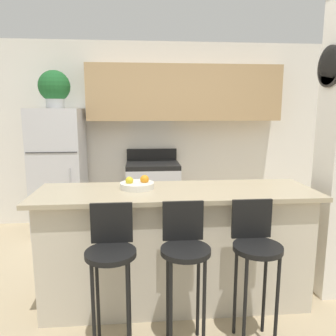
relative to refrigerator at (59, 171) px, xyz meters
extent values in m
plane|color=tan|center=(1.35, -1.77, -0.82)|extent=(14.00, 14.00, 0.00)
cube|color=white|center=(1.35, 0.39, 0.45)|extent=(5.60, 0.06, 2.55)
cube|color=tan|center=(1.68, 0.20, 1.03)|extent=(2.63, 0.32, 0.74)
cube|color=silver|center=(1.23, 0.22, 0.71)|extent=(0.62, 0.28, 0.12)
cylinder|color=black|center=(2.60, -1.73, 1.15)|extent=(0.02, 0.33, 0.33)
cylinder|color=white|center=(2.59, -1.73, 1.15)|extent=(0.01, 0.29, 0.29)
cube|color=beige|center=(1.35, -1.77, -0.35)|extent=(2.15, 0.57, 0.95)
cube|color=tan|center=(1.35, -1.77, 0.14)|extent=(2.27, 0.69, 0.03)
cube|color=silver|center=(0.00, 0.00, -0.26)|extent=(0.64, 0.65, 1.12)
cube|color=silver|center=(0.00, 0.00, 0.56)|extent=(0.64, 0.65, 0.52)
cube|color=#333333|center=(0.00, -0.33, 0.30)|extent=(0.61, 0.01, 0.01)
cylinder|color=#B2B2B7|center=(0.20, -0.34, -0.21)|extent=(0.02, 0.02, 0.61)
cube|color=silver|center=(1.23, 0.04, -0.40)|extent=(0.71, 0.59, 0.85)
cube|color=black|center=(1.23, 0.04, 0.06)|extent=(0.71, 0.59, 0.06)
cube|color=black|center=(1.23, 0.32, 0.17)|extent=(0.71, 0.04, 0.16)
cube|color=black|center=(1.23, -0.26, -0.35)|extent=(0.43, 0.01, 0.27)
cylinder|color=black|center=(0.86, -2.34, -0.11)|extent=(0.33, 0.33, 0.03)
cube|color=black|center=(0.86, -2.20, 0.05)|extent=(0.28, 0.02, 0.28)
cylinder|color=black|center=(0.75, -2.45, -0.47)|extent=(0.02, 0.02, 0.69)
cylinder|color=black|center=(0.97, -2.45, -0.47)|extent=(0.02, 0.02, 0.69)
cylinder|color=black|center=(0.75, -2.23, -0.47)|extent=(0.02, 0.02, 0.69)
cylinder|color=black|center=(0.97, -2.23, -0.47)|extent=(0.02, 0.02, 0.69)
cylinder|color=black|center=(1.35, -2.34, -0.11)|extent=(0.33, 0.33, 0.03)
cube|color=black|center=(1.35, -2.20, 0.05)|extent=(0.28, 0.02, 0.28)
cylinder|color=black|center=(1.24, -2.45, -0.47)|extent=(0.02, 0.02, 0.69)
cylinder|color=black|center=(1.46, -2.45, -0.47)|extent=(0.02, 0.02, 0.69)
cylinder|color=black|center=(1.24, -2.23, -0.47)|extent=(0.02, 0.02, 0.69)
cylinder|color=black|center=(1.46, -2.23, -0.47)|extent=(0.02, 0.02, 0.69)
cylinder|color=black|center=(1.84, -2.34, -0.11)|extent=(0.33, 0.33, 0.03)
cube|color=black|center=(1.84, -2.20, 0.05)|extent=(0.28, 0.02, 0.28)
cylinder|color=black|center=(1.73, -2.45, -0.47)|extent=(0.02, 0.02, 0.69)
cylinder|color=black|center=(1.95, -2.45, -0.47)|extent=(0.02, 0.02, 0.69)
cylinder|color=black|center=(1.73, -2.23, -0.47)|extent=(0.02, 0.02, 0.69)
cylinder|color=black|center=(1.95, -2.23, -0.47)|extent=(0.02, 0.02, 0.69)
cylinder|color=silver|center=(0.00, 0.00, 0.88)|extent=(0.23, 0.23, 0.13)
sphere|color=#1E5B28|center=(0.00, 0.00, 1.10)|extent=(0.39, 0.39, 0.39)
cylinder|color=silver|center=(1.03, -1.69, 0.19)|extent=(0.28, 0.28, 0.05)
sphere|color=orange|center=(1.09, -1.68, 0.23)|extent=(0.07, 0.07, 0.07)
sphere|color=gold|center=(0.97, -1.70, 0.23)|extent=(0.06, 0.06, 0.06)
camera|label=1|loc=(1.05, -4.35, 0.81)|focal=35.00mm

